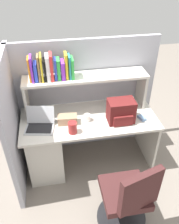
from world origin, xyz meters
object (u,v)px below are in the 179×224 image
object	(u,v)px
paper_cup	(87,118)
backpack	(121,112)
laptop	(40,123)
computer_mouse	(142,118)
tissue_box	(68,119)
office_chair	(127,200)
snack_canister	(73,128)

from	to	relation	value
paper_cup	backpack	bearing A→B (deg)	-10.56
laptop	computer_mouse	world-z (taller)	laptop
backpack	computer_mouse	distance (m)	0.28
tissue_box	laptop	bearing A→B (deg)	-172.32
paper_cup	tissue_box	distance (m)	0.23
laptop	paper_cup	bearing A→B (deg)	2.21
paper_cup	tissue_box	bearing A→B (deg)	-178.95
backpack	office_chair	size ratio (longest dim) A/B	0.32
computer_mouse	office_chair	world-z (taller)	office_chair
snack_canister	office_chair	world-z (taller)	office_chair
computer_mouse	backpack	bearing A→B (deg)	160.19
paper_cup	tissue_box	xyz separation A→B (m)	(-0.23, -0.00, 0.01)
paper_cup	snack_canister	size ratio (longest dim) A/B	0.62
laptop	tissue_box	size ratio (longest dim) A/B	1.61
computer_mouse	tissue_box	world-z (taller)	tissue_box
paper_cup	tissue_box	size ratio (longest dim) A/B	0.38
laptop	computer_mouse	distance (m)	1.18
backpack	snack_canister	xyz separation A→B (m)	(-0.57, -0.11, -0.06)
snack_canister	office_chair	distance (m)	0.92
backpack	paper_cup	world-z (taller)	backpack
laptop	tissue_box	bearing A→B (deg)	3.05
computer_mouse	paper_cup	size ratio (longest dim) A/B	1.25
snack_canister	backpack	bearing A→B (deg)	10.85
computer_mouse	paper_cup	distance (m)	0.64
computer_mouse	snack_canister	distance (m)	0.83
backpack	paper_cup	xyz separation A→B (m)	(-0.38, 0.07, -0.09)
computer_mouse	paper_cup	world-z (taller)	paper_cup
backpack	snack_canister	size ratio (longest dim) A/B	2.23
backpack	computer_mouse	xyz separation A→B (m)	(0.26, -0.01, -0.12)
snack_canister	paper_cup	bearing A→B (deg)	43.17
backpack	laptop	bearing A→B (deg)	176.90
computer_mouse	snack_canister	world-z (taller)	snack_canister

